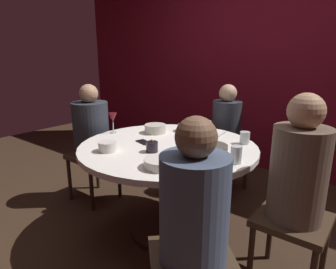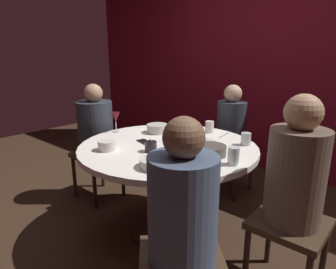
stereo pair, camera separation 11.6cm
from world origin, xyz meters
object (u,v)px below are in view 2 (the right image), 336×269
at_px(bowl_serving_large, 210,150).
at_px(cup_by_left_diner, 233,156).
at_px(seated_diner_right, 295,178).
at_px(dinner_plate, 203,142).
at_px(seated_diner_front_right, 183,213).
at_px(bowl_salad_center, 107,145).
at_px(bowl_rice_portion, 190,128).
at_px(cell_phone, 145,142).
at_px(cup_by_right_diner, 209,127).
at_px(wine_glass, 116,118).
at_px(cup_near_candle, 246,139).
at_px(dining_table, 168,163).
at_px(bowl_sauce_side, 157,128).
at_px(bowl_small_white, 157,163).
at_px(seated_diner_left, 96,129).
at_px(seated_diner_back, 231,128).
at_px(candle_holder, 151,146).

bearing_deg(bowl_serving_large, cup_by_left_diner, -15.68).
bearing_deg(seated_diner_right, dinner_plate, -15.60).
bearing_deg(seated_diner_front_right, bowl_salad_center, 27.44).
bearing_deg(bowl_serving_large, bowl_rice_portion, 139.52).
bearing_deg(cell_phone, bowl_serving_large, 114.60).
bearing_deg(cup_by_right_diner, wine_glass, -140.36).
xyz_separation_m(seated_diner_right, cell_phone, (-1.11, -0.07, 0.00)).
bearing_deg(bowl_rice_portion, wine_glass, -136.99).
bearing_deg(cup_near_candle, wine_glass, -159.13).
relative_size(seated_diner_right, bowl_rice_portion, 7.02).
bearing_deg(seated_diner_right, cell_phone, 3.69).
height_order(seated_diner_right, bowl_rice_portion, seated_diner_right).
bearing_deg(dining_table, bowl_rice_portion, 105.30).
bearing_deg(bowl_sauce_side, dining_table, -34.59).
bearing_deg(cup_by_left_diner, seated_diner_right, 7.35).
height_order(bowl_rice_portion, cup_near_candle, cup_near_candle).
height_order(bowl_serving_large, bowl_small_white, bowl_serving_large).
distance_m(seated_diner_left, bowl_serving_large, 1.29).
relative_size(seated_diner_back, candle_holder, 11.77).
bearing_deg(cup_by_right_diner, seated_diner_front_right, -61.80).
height_order(seated_diner_right, bowl_serving_large, seated_diner_right).
bearing_deg(seated_diner_back, seated_diner_front_right, 22.33).
distance_m(seated_diner_front_right, bowl_salad_center, 0.96).
bearing_deg(seated_diner_right, bowl_salad_center, 17.88).
distance_m(seated_diner_right, bowl_serving_large, 0.57).
height_order(seated_diner_back, dinner_plate, seated_diner_back).
bearing_deg(bowl_salad_center, candle_holder, 35.04).
distance_m(seated_diner_front_right, bowl_sauce_side, 1.31).
relative_size(candle_holder, bowl_sauce_side, 0.52).
height_order(seated_diner_back, bowl_sauce_side, seated_diner_back).
height_order(dining_table, cup_near_candle, cup_near_candle).
xyz_separation_m(seated_diner_left, cup_by_left_diner, (1.50, -0.05, 0.09)).
bearing_deg(dinner_plate, seated_diner_back, 102.81).
xyz_separation_m(dining_table, cup_by_left_diner, (0.57, -0.05, 0.21)).
distance_m(seated_diner_right, seated_diner_front_right, 0.72).
bearing_deg(seated_diner_right, dining_table, 0.00).
bearing_deg(bowl_rice_portion, cup_by_right_diner, 27.06).
relative_size(seated_diner_left, bowl_rice_portion, 6.63).
relative_size(candle_holder, cup_by_left_diner, 0.85).
relative_size(wine_glass, cup_near_candle, 1.87).
xyz_separation_m(seated_diner_back, candle_holder, (0.01, -1.16, 0.08)).
distance_m(dining_table, bowl_salad_center, 0.49).
xyz_separation_m(dining_table, seated_diner_front_right, (0.67, -0.67, 0.13)).
relative_size(candle_holder, cell_phone, 0.68).
bearing_deg(bowl_sauce_side, cup_near_candle, 12.73).
bearing_deg(seated_diner_right, bowl_small_white, 29.27).
xyz_separation_m(seated_diner_right, bowl_sauce_side, (-1.24, 0.21, 0.04)).
bearing_deg(dining_table, candle_holder, -86.00).
distance_m(dining_table, wine_glass, 0.65).
distance_m(seated_diner_back, seated_diner_front_right, 1.76).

